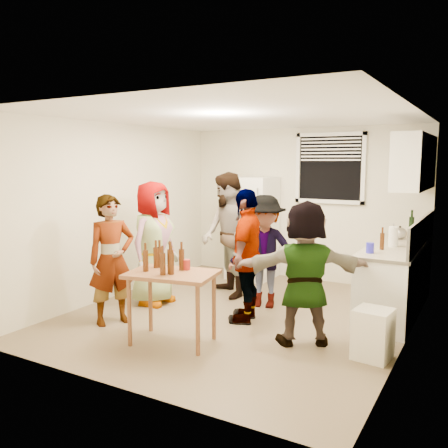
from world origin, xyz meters
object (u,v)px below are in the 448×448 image
Objects in this scene: beer_bottle_counter at (382,250)px; trash_bin at (373,334)px; serving_table at (173,342)px; guest_orange at (303,343)px; guest_back_left at (227,296)px; guest_back_right at (264,306)px; guest_black at (246,320)px; beer_bottle_table at (171,273)px; kettle at (400,239)px; guest_stripe at (114,323)px; wine_bottle at (411,236)px; refrigerator at (252,228)px; blue_cup at (370,253)px; guest_grey at (155,303)px; red_cup at (186,270)px.

trash_bin is (0.18, -1.17, -0.65)m from beer_bottle_counter.
serving_table is 0.59× the size of guest_orange.
guest_back_left is 1.19× the size of guest_back_right.
guest_black is at bearing -151.37° from beer_bottle_counter.
serving_table is 0.78m from beer_bottle_table.
kettle reaches higher than guest_black.
trash_bin is 3.04m from guest_stripe.
beer_bottle_table is at bearing -121.75° from wine_bottle.
serving_table is (-1.96, -3.07, -0.90)m from wine_bottle.
guest_back_right is at bearing 148.47° from trash_bin.
refrigerator is 2.65m from beer_bottle_counter.
blue_cup is 2.33m from beer_bottle_table.
trash_bin is at bearing 145.84° from guest_orange.
guest_grey is (-3.03, -2.02, -0.90)m from wine_bottle.
beer_bottle_table is 1.75m from guest_grey.
blue_cup is at bearing -36.20° from guest_stripe.
blue_cup is 0.48× the size of beer_bottle_table.
red_cup is 1.90m from guest_back_left.
guest_back_right is (0.31, 1.67, 0.00)m from serving_table.
red_cup reaches higher than guest_stripe.
wine_bottle reaches higher than guest_back_right.
beer_bottle_table is at bearing -135.02° from guest_grey.
wine_bottle is 0.17× the size of guest_black.
red_cup is at bearing -77.94° from refrigerator.
red_cup is 0.07× the size of guest_grey.
guest_orange is (-0.56, -1.13, -0.90)m from beer_bottle_counter.
guest_back_right is (1.39, 0.61, 0.00)m from guest_grey.
guest_stripe is 2.31m from guest_orange.
blue_cup is at bearing -17.77° from guest_back_right.
beer_bottle_counter is at bearing 75.52° from blue_cup.
guest_back_left is at bearing 101.00° from serving_table.
red_cup reaches higher than serving_table.
trash_bin is 2.04m from red_cup.
trash_bin is at bearing -43.45° from refrigerator.
guest_black is at bearing -65.45° from refrigerator.
guest_back_right is (0.25, 1.49, -0.78)m from red_cup.
trash_bin is at bearing -73.86° from blue_cup.
beer_bottle_counter is 3.39m from guest_stripe.
blue_cup is at bearing -33.68° from refrigerator.
blue_cup is 0.13× the size of serving_table.
trash_bin reaches higher than guest_orange.
blue_cup is at bearing -98.29° from wine_bottle.
beer_bottle_counter reaches higher than beer_bottle_table.
guest_orange is (2.25, 0.53, 0.00)m from guest_stripe.
guest_back_right is (-1.49, -0.15, -0.90)m from beer_bottle_counter.
beer_bottle_counter is at bearing 105.37° from guest_black.
wine_bottle reaches higher than kettle.
kettle is 2.21m from trash_bin.
kettle reaches higher than guest_stripe.
wine_bottle reaches higher than guest_grey.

